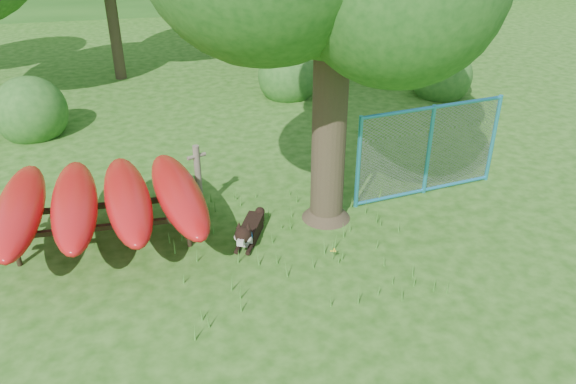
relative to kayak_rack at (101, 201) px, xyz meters
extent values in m
plane|color=#1D4B0F|center=(2.92, -1.85, -0.86)|extent=(80.00, 80.00, 0.00)
cylinder|color=#31281B|center=(4.02, -0.01, 1.55)|extent=(0.69, 0.69, 4.83)
cone|color=#31281B|center=(4.02, -0.01, -0.62)|extent=(1.03, 1.03, 0.48)
cylinder|color=#31281B|center=(4.59, 0.06, 2.23)|extent=(1.30, 0.77, 1.03)
cylinder|color=#31281B|center=(3.51, 0.13, 2.62)|extent=(1.10, 0.59, 0.99)
cylinder|color=#5F5747|center=(1.71, 0.81, -0.18)|extent=(0.17, 0.17, 1.37)
cylinder|color=#5F5747|center=(1.71, 0.81, 0.30)|extent=(0.37, 0.21, 0.07)
cylinder|color=black|center=(-1.42, -0.35, -0.59)|extent=(0.09, 0.09, 0.54)
cylinder|color=black|center=(1.40, -0.41, -0.59)|extent=(0.09, 0.09, 0.54)
cylinder|color=black|center=(-1.40, 0.41, -0.59)|extent=(0.09, 0.09, 0.54)
cylinder|color=black|center=(1.42, 0.35, -0.59)|extent=(0.09, 0.09, 0.54)
cube|color=black|center=(-0.01, -0.38, -0.30)|extent=(3.26, 0.15, 0.09)
cube|color=black|center=(0.01, 0.38, -0.30)|extent=(3.26, 0.15, 0.09)
ellipsoid|color=red|center=(-1.30, 0.03, 0.00)|extent=(0.92, 3.29, 0.52)
ellipsoid|color=red|center=(-0.43, 0.01, 0.00)|extent=(1.03, 3.31, 0.52)
ellipsoid|color=red|center=(0.43, -0.01, 0.00)|extent=(1.14, 3.32, 0.52)
ellipsoid|color=red|center=(1.30, -0.03, 0.00)|extent=(1.25, 3.33, 0.52)
cube|color=black|center=(2.52, -0.30, -0.73)|extent=(0.59, 0.84, 0.27)
cube|color=beige|center=(2.38, -0.61, -0.74)|extent=(0.29, 0.25, 0.25)
sphere|color=black|center=(2.30, -0.79, -0.52)|extent=(0.29, 0.29, 0.29)
cube|color=beige|center=(2.25, -0.92, -0.57)|extent=(0.17, 0.19, 0.10)
sphere|color=beige|center=(2.21, -0.78, -0.57)|extent=(0.14, 0.14, 0.14)
sphere|color=beige|center=(2.37, -0.85, -0.57)|extent=(0.14, 0.14, 0.14)
cone|color=black|center=(2.25, -0.72, -0.37)|extent=(0.15, 0.16, 0.14)
cone|color=black|center=(2.39, -0.79, -0.37)|extent=(0.13, 0.14, 0.14)
cylinder|color=black|center=(2.22, -0.72, -0.81)|extent=(0.21, 0.34, 0.08)
cylinder|color=black|center=(2.41, -0.81, -0.81)|extent=(0.21, 0.34, 0.08)
sphere|color=black|center=(2.75, 0.07, -0.61)|extent=(0.18, 0.18, 0.18)
torus|color=#164FA9|center=(2.34, -0.71, -0.59)|extent=(0.29, 0.19, 0.28)
cylinder|color=#2992BF|center=(4.71, 0.26, 0.09)|extent=(0.10, 0.10, 1.90)
cylinder|color=#2992BF|center=(6.28, 0.50, 0.09)|extent=(0.10, 0.10, 1.90)
cylinder|color=#2992BF|center=(7.84, 0.74, 0.09)|extent=(0.10, 0.10, 1.90)
cylinder|color=#2992BF|center=(6.28, 0.50, 1.00)|extent=(3.15, 0.56, 0.07)
cylinder|color=#2992BF|center=(6.28, 0.50, -0.81)|extent=(3.15, 0.56, 0.07)
plane|color=gray|center=(6.28, 0.50, 0.09)|extent=(3.13, 0.48, 3.17)
cylinder|color=#44842B|center=(3.74, -1.38, -0.77)|extent=(0.02, 0.02, 0.18)
sphere|color=yellow|center=(3.74, -1.38, -0.68)|extent=(0.03, 0.03, 0.03)
sphere|color=yellow|center=(3.76, -1.35, -0.67)|extent=(0.03, 0.03, 0.03)
sphere|color=yellow|center=(3.70, -1.36, -0.69)|extent=(0.03, 0.03, 0.03)
sphere|color=yellow|center=(3.77, -1.39, -0.68)|extent=(0.03, 0.03, 0.03)
sphere|color=yellow|center=(3.73, -1.40, -0.67)|extent=(0.03, 0.03, 0.03)
cylinder|color=#31281B|center=(4.42, 11.15, 1.06)|extent=(0.36, 0.36, 3.85)
sphere|color=#22561B|center=(-2.08, 5.65, -0.86)|extent=(1.80, 1.80, 1.80)
sphere|color=#22561B|center=(9.42, 6.15, -0.86)|extent=(1.80, 1.80, 1.80)
sphere|color=#22561B|center=(4.92, 7.15, -0.86)|extent=(1.80, 1.80, 1.80)
camera|label=1|loc=(1.23, -8.84, 4.69)|focal=35.00mm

